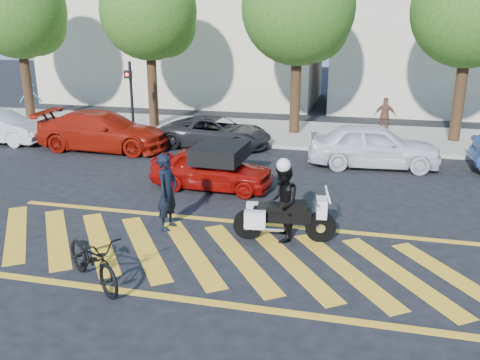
% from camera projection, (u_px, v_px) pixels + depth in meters
% --- Properties ---
extents(ground, '(90.00, 90.00, 0.00)m').
position_uv_depth(ground, '(217.00, 255.00, 10.98)').
color(ground, black).
rests_on(ground, ground).
extents(sidewalk, '(60.00, 5.00, 0.15)m').
position_uv_depth(sidewalk, '(294.00, 134.00, 22.06)').
color(sidewalk, '#9E998E').
rests_on(sidewalk, ground).
extents(crosswalk, '(12.33, 4.00, 0.01)m').
position_uv_depth(crosswalk, '(216.00, 254.00, 10.99)').
color(crosswalk, yellow).
rests_on(crosswalk, ground).
extents(building_left, '(16.00, 8.00, 10.00)m').
position_uv_depth(building_left, '(186.00, 16.00, 30.68)').
color(building_left, beige).
rests_on(building_left, ground).
extents(tree_far_left, '(4.40, 4.40, 7.41)m').
position_uv_depth(tree_far_left, '(21.00, 14.00, 23.50)').
color(tree_far_left, black).
rests_on(tree_far_left, ground).
extents(tree_left, '(4.20, 4.20, 7.26)m').
position_uv_depth(tree_left, '(152.00, 15.00, 22.05)').
color(tree_left, black).
rests_on(tree_left, ground).
extents(tree_center, '(4.60, 4.60, 7.56)m').
position_uv_depth(tree_center, '(301.00, 12.00, 20.55)').
color(tree_center, black).
rests_on(tree_center, ground).
extents(tree_right, '(4.40, 4.40, 7.41)m').
position_uv_depth(tree_right, '(474.00, 13.00, 19.10)').
color(tree_right, black).
rests_on(tree_right, ground).
extents(signal_pole, '(0.28, 0.43, 3.20)m').
position_uv_depth(signal_pole, '(131.00, 93.00, 20.87)').
color(signal_pole, black).
rests_on(signal_pole, ground).
extents(officer_bike, '(0.53, 0.73, 1.86)m').
position_uv_depth(officer_bike, '(167.00, 192.00, 12.08)').
color(officer_bike, black).
rests_on(officer_bike, ground).
extents(bicycle, '(2.04, 1.77, 1.06)m').
position_uv_depth(bicycle, '(93.00, 259.00, 9.62)').
color(bicycle, black).
rests_on(bicycle, ground).
extents(police_motorcycle, '(2.34, 0.84, 1.03)m').
position_uv_depth(police_motorcycle, '(283.00, 217.00, 11.55)').
color(police_motorcycle, black).
rests_on(police_motorcycle, ground).
extents(officer_moto, '(0.79, 0.96, 1.79)m').
position_uv_depth(officer_moto, '(283.00, 203.00, 11.46)').
color(officer_moto, black).
rests_on(officer_moto, ground).
extents(red_convertible, '(3.71, 1.64, 1.24)m').
position_uv_depth(red_convertible, '(212.00, 168.00, 15.06)').
color(red_convertible, '#8E0A06').
rests_on(red_convertible, ground).
extents(parked_left, '(5.12, 2.14, 1.48)m').
position_uv_depth(parked_left, '(103.00, 131.00, 19.50)').
color(parked_left, '#941409').
rests_on(parked_left, ground).
extents(parked_mid_left, '(4.39, 2.17, 1.20)m').
position_uv_depth(parked_mid_left, '(216.00, 132.00, 19.91)').
color(parked_mid_left, black).
rests_on(parked_mid_left, ground).
extents(parked_mid_right, '(4.51, 2.10, 1.49)m').
position_uv_depth(parked_mid_right, '(374.00, 146.00, 17.22)').
color(parked_mid_right, silver).
rests_on(parked_mid_right, ground).
extents(pedestrian_left, '(1.23, 1.08, 1.65)m').
position_uv_depth(pedestrian_left, '(30.00, 97.00, 26.11)').
color(pedestrian_left, teal).
rests_on(pedestrian_left, sidewalk).
extents(pedestrian_right, '(0.93, 0.46, 1.52)m').
position_uv_depth(pedestrian_right, '(385.00, 116.00, 21.61)').
color(pedestrian_right, brown).
rests_on(pedestrian_right, sidewalk).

